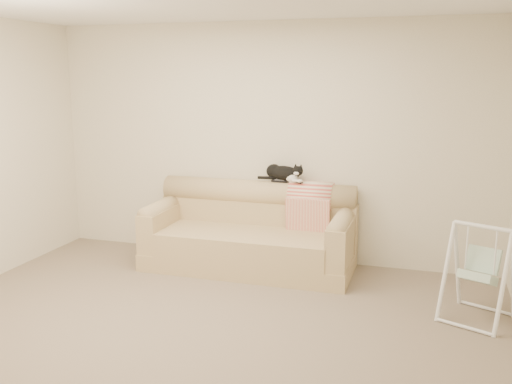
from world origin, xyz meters
TOP-DOWN VIEW (x-y plane):
  - ground_plane at (0.00, 0.00)m, footprint 5.00×5.00m
  - room_shell at (0.00, 0.00)m, footprint 5.04×4.04m
  - sofa at (-0.09, 1.62)m, footprint 2.20×0.93m
  - remote_a at (0.16, 1.86)m, footprint 0.18×0.05m
  - remote_b at (0.34, 1.84)m, footprint 0.18×0.10m
  - tuxedo_cat at (0.20, 1.87)m, footprint 0.52×0.28m
  - throw_blanket at (0.51, 1.84)m, footprint 0.47×0.38m
  - baby_swing at (2.15, 0.87)m, footprint 0.68×0.70m

SIDE VIEW (x-z plane):
  - ground_plane at x=0.00m, z-range 0.00..0.00m
  - sofa at x=-0.09m, z-range -0.10..0.80m
  - baby_swing at x=2.15m, z-range 0.00..0.83m
  - throw_blanket at x=0.51m, z-range 0.44..1.01m
  - remote_b at x=0.34m, z-range 0.90..0.92m
  - remote_a at x=0.16m, z-range 0.90..0.92m
  - tuxedo_cat at x=0.20m, z-range 0.89..1.10m
  - room_shell at x=0.00m, z-range 0.23..2.83m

